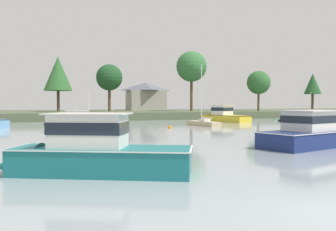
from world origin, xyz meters
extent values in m
cube|color=#4C563D|center=(0.00, 79.28, 0.77)|extent=(203.53, 41.32, 1.55)
cube|color=navy|center=(10.72, 13.64, 0.27)|extent=(9.50, 5.71, 1.89)
cube|color=silver|center=(10.72, 13.64, 1.19)|extent=(9.71, 5.89, 0.05)
cube|color=silver|center=(10.61, 13.61, 1.96)|extent=(4.31, 3.58, 1.48)
cube|color=#19232D|center=(10.61, 13.61, 2.11)|extent=(4.40, 3.66, 0.53)
cube|color=beige|center=(10.61, 13.61, 2.73)|extent=(4.86, 4.11, 0.06)
cylinder|color=silver|center=(10.61, 13.61, 3.43)|extent=(0.03, 0.03, 1.35)
cube|color=black|center=(35.06, 45.54, 0.16)|extent=(5.84, 4.35, 1.09)
cone|color=black|center=(32.60, 46.82, 0.16)|extent=(2.22, 2.34, 1.83)
cube|color=silver|center=(35.06, 45.54, 0.67)|extent=(5.98, 4.47, 0.05)
cube|color=silver|center=(35.05, 45.55, 1.30)|extent=(2.65, 2.43, 1.20)
cube|color=#19232D|center=(35.05, 45.55, 1.42)|extent=(2.70, 2.48, 0.43)
cube|color=beige|center=(35.05, 45.55, 1.93)|extent=(3.00, 2.78, 0.06)
cylinder|color=silver|center=(35.05, 45.55, 2.56)|extent=(0.03, 0.03, 1.19)
cube|color=#196B70|center=(-5.79, 8.17, 0.28)|extent=(8.45, 5.62, 1.92)
cone|color=#196B70|center=(-9.50, 9.82, 0.28)|extent=(3.01, 3.01, 2.28)
cube|color=silver|center=(-5.79, 8.17, 1.21)|extent=(8.64, 5.78, 0.05)
cube|color=silver|center=(-6.33, 8.41, 2.00)|extent=(3.81, 3.18, 1.52)
cube|color=#19232D|center=(-6.33, 8.41, 2.15)|extent=(3.88, 3.24, 0.55)
cube|color=beige|center=(-6.33, 8.41, 2.79)|extent=(4.30, 3.63, 0.06)
cylinder|color=silver|center=(-6.33, 8.41, 3.35)|extent=(0.03, 0.03, 1.07)
cube|color=beige|center=(-5.12, 34.07, 0.21)|extent=(7.33, 3.85, 1.43)
cone|color=beige|center=(-1.72, 33.28, 0.21)|extent=(2.38, 2.48, 2.09)
cube|color=black|center=(-5.12, 34.07, 0.89)|extent=(7.49, 3.97, 0.05)
cube|color=silver|center=(-5.15, 34.08, 1.69)|extent=(2.53, 2.30, 1.52)
cube|color=#19232D|center=(-5.15, 34.08, 1.84)|extent=(2.58, 2.35, 0.55)
cube|color=beige|center=(-5.15, 34.08, 2.48)|extent=(2.85, 2.65, 0.06)
cylinder|color=silver|center=(-5.15, 34.08, 3.27)|extent=(0.03, 0.03, 1.53)
cube|color=tan|center=(13.39, 39.43, 0.09)|extent=(3.19, 6.35, 1.07)
cube|color=#CCB78E|center=(13.39, 39.43, 0.65)|extent=(2.90, 5.95, 0.04)
cube|color=silver|center=(13.47, 39.14, 0.85)|extent=(1.44, 1.58, 0.37)
cylinder|color=silver|center=(13.28, 39.91, 4.89)|extent=(0.12, 0.12, 8.45)
cylinder|color=silver|center=(13.57, 38.72, 1.13)|extent=(0.67, 2.39, 0.10)
cylinder|color=silver|center=(13.57, 38.72, 1.18)|extent=(0.65, 2.17, 0.14)
cylinder|color=#999999|center=(12.99, 41.09, 4.87)|extent=(0.59, 2.39, 8.40)
cube|color=gold|center=(22.36, 49.41, 0.27)|extent=(6.06, 9.96, 1.85)
cone|color=gold|center=(20.85, 53.87, 0.27)|extent=(3.58, 3.42, 2.88)
cube|color=black|center=(22.36, 49.41, 1.16)|extent=(6.24, 10.18, 0.05)
cube|color=silver|center=(22.06, 50.30, 2.10)|extent=(3.43, 3.77, 1.81)
cube|color=#19232D|center=(22.06, 50.30, 2.28)|extent=(3.49, 3.85, 0.65)
cube|color=beige|center=(22.06, 50.30, 3.03)|extent=(3.93, 4.26, 0.06)
cylinder|color=silver|center=(22.06, 50.30, 4.01)|extent=(0.03, 0.03, 1.91)
sphere|color=orange|center=(6.98, 36.06, 0.08)|extent=(0.48, 0.48, 0.48)
torus|color=#333338|center=(6.98, 36.06, 0.37)|extent=(0.12, 0.12, 0.02)
sphere|color=#1E8C47|center=(34.55, 51.81, 0.08)|extent=(0.46, 0.46, 0.46)
torus|color=#333338|center=(34.55, 51.81, 0.35)|extent=(0.12, 0.12, 0.02)
sphere|color=white|center=(-7.75, 42.91, 0.06)|extent=(0.37, 0.37, 0.37)
torus|color=#333338|center=(-7.75, 42.91, 0.29)|extent=(0.12, 0.12, 0.02)
cylinder|color=brown|center=(38.64, 63.88, 4.31)|extent=(0.50, 0.50, 5.52)
sphere|color=#2D602D|center=(38.64, 63.88, 8.31)|extent=(5.51, 5.51, 5.51)
cylinder|color=brown|center=(-6.50, 74.70, 5.43)|extent=(0.63, 0.63, 7.77)
cone|color=#2D602D|center=(-6.50, 74.70, 10.08)|extent=(6.27, 6.27, 7.66)
cylinder|color=brown|center=(23.85, 69.64, 6.04)|extent=(0.64, 0.64, 8.99)
sphere|color=#336B38|center=(23.85, 69.64, 12.17)|extent=(7.26, 7.26, 7.26)
cylinder|color=brown|center=(4.87, 73.70, 4.79)|extent=(0.65, 0.65, 6.48)
sphere|color=#1E4723|center=(4.87, 73.70, 9.40)|extent=(6.12, 6.12, 6.12)
cylinder|color=brown|center=(67.28, 78.84, 5.39)|extent=(0.74, 0.74, 7.70)
cone|color=#235128|center=(67.28, 78.84, 9.38)|extent=(5.09, 5.09, 6.23)
cube|color=#9E998E|center=(16.62, 85.01, 4.25)|extent=(9.66, 7.93, 5.40)
pyramid|color=#565B66|center=(16.62, 85.01, 8.01)|extent=(10.43, 8.56, 2.13)
camera|label=1|loc=(-7.96, -7.98, 3.24)|focal=37.40mm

